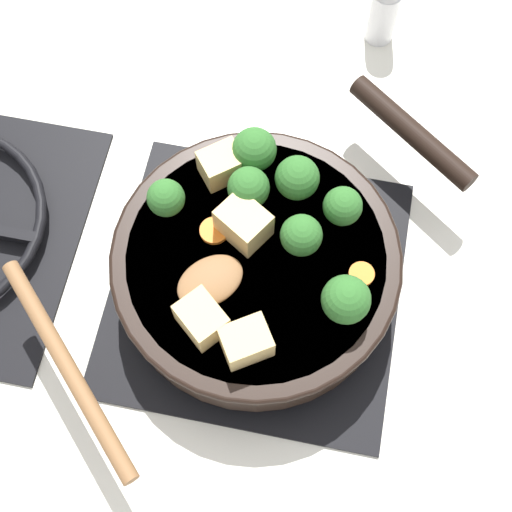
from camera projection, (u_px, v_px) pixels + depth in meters
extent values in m
plane|color=silver|center=(256.00, 286.00, 0.78)|extent=(2.40, 2.40, 0.00)
cube|color=black|center=(256.00, 285.00, 0.78)|extent=(0.31, 0.31, 0.01)
torus|color=black|center=(256.00, 280.00, 0.76)|extent=(0.24, 0.24, 0.01)
cube|color=black|center=(256.00, 280.00, 0.76)|extent=(0.01, 0.23, 0.01)
cube|color=black|center=(256.00, 280.00, 0.76)|extent=(0.23, 0.01, 0.01)
cylinder|color=black|center=(256.00, 267.00, 0.73)|extent=(0.28, 0.28, 0.06)
cylinder|color=brown|center=(256.00, 266.00, 0.72)|extent=(0.26, 0.26, 0.05)
torus|color=black|center=(256.00, 258.00, 0.70)|extent=(0.29, 0.29, 0.01)
cylinder|color=black|center=(412.00, 132.00, 0.77)|extent=(0.12, 0.15, 0.02)
ellipsoid|color=brown|center=(210.00, 281.00, 0.68)|extent=(0.08, 0.08, 0.01)
cylinder|color=brown|center=(67.00, 367.00, 0.65)|extent=(0.18, 0.18, 0.02)
cube|color=#DBB770|center=(221.00, 165.00, 0.72)|extent=(0.05, 0.05, 0.03)
cube|color=#DBB770|center=(202.00, 319.00, 0.66)|extent=(0.06, 0.06, 0.04)
cube|color=#DBB770|center=(244.00, 223.00, 0.69)|extent=(0.06, 0.06, 0.04)
cube|color=#DBB770|center=(246.00, 342.00, 0.65)|extent=(0.05, 0.06, 0.03)
cylinder|color=#709956|center=(300.00, 244.00, 0.70)|extent=(0.01, 0.01, 0.01)
sphere|color=#2D6628|center=(301.00, 235.00, 0.68)|extent=(0.04, 0.04, 0.04)
cylinder|color=#709956|center=(340.00, 215.00, 0.71)|extent=(0.01, 0.01, 0.01)
sphere|color=#2D6628|center=(343.00, 206.00, 0.69)|extent=(0.04, 0.04, 0.04)
cylinder|color=#709956|center=(296.00, 189.00, 0.72)|extent=(0.01, 0.01, 0.01)
sphere|color=#2D6628|center=(297.00, 178.00, 0.70)|extent=(0.04, 0.04, 0.04)
cylinder|color=#709956|center=(343.00, 308.00, 0.67)|extent=(0.01, 0.01, 0.01)
sphere|color=#2D6628|center=(346.00, 299.00, 0.65)|extent=(0.05, 0.05, 0.05)
cylinder|color=#709956|center=(249.00, 198.00, 0.72)|extent=(0.01, 0.01, 0.01)
sphere|color=#2D6628|center=(249.00, 188.00, 0.70)|extent=(0.04, 0.04, 0.04)
cylinder|color=#709956|center=(168.00, 207.00, 0.71)|extent=(0.01, 0.01, 0.01)
sphere|color=#2D6628|center=(166.00, 198.00, 0.70)|extent=(0.04, 0.04, 0.04)
cylinder|color=#709956|center=(254.00, 161.00, 0.73)|extent=(0.01, 0.01, 0.01)
sphere|color=#2D6628|center=(254.00, 150.00, 0.71)|extent=(0.05, 0.05, 0.05)
cylinder|color=orange|center=(214.00, 231.00, 0.71)|extent=(0.03, 0.03, 0.01)
cylinder|color=orange|center=(361.00, 275.00, 0.69)|extent=(0.03, 0.03, 0.01)
cylinder|color=white|center=(383.00, 15.00, 0.88)|extent=(0.04, 0.04, 0.07)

